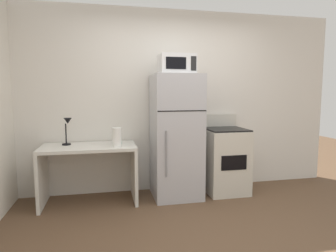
{
  "coord_description": "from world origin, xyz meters",
  "views": [
    {
      "loc": [
        -0.98,
        -2.52,
        1.43
      ],
      "look_at": [
        -0.19,
        1.1,
        1.0
      ],
      "focal_mm": 31.3,
      "sensor_mm": 36.0,
      "label": 1
    }
  ],
  "objects_px": {
    "desk": "(89,163)",
    "desk_lamp": "(67,127)",
    "paper_towel_roll": "(117,137)",
    "coffee_mug": "(118,141)",
    "oven_range": "(225,160)",
    "refrigerator": "(176,136)",
    "microwave": "(177,64)"
  },
  "relations": [
    {
      "from": "desk",
      "to": "desk_lamp",
      "type": "xyz_separation_m",
      "value": [
        -0.26,
        0.1,
        0.46
      ]
    },
    {
      "from": "paper_towel_roll",
      "to": "coffee_mug",
      "type": "xyz_separation_m",
      "value": [
        0.03,
        0.17,
        -0.07
      ]
    },
    {
      "from": "desk_lamp",
      "to": "coffee_mug",
      "type": "distance_m",
      "value": 0.68
    },
    {
      "from": "oven_range",
      "to": "paper_towel_roll",
      "type": "bearing_deg",
      "value": -173.38
    },
    {
      "from": "oven_range",
      "to": "desk_lamp",
      "type": "bearing_deg",
      "value": 177.95
    },
    {
      "from": "desk_lamp",
      "to": "refrigerator",
      "type": "bearing_deg",
      "value": -4.06
    },
    {
      "from": "microwave",
      "to": "desk_lamp",
      "type": "bearing_deg",
      "value": 175.09
    },
    {
      "from": "refrigerator",
      "to": "desk_lamp",
      "type": "bearing_deg",
      "value": 175.94
    },
    {
      "from": "microwave",
      "to": "oven_range",
      "type": "bearing_deg",
      "value": 3.52
    },
    {
      "from": "coffee_mug",
      "to": "oven_range",
      "type": "relative_size",
      "value": 0.09
    },
    {
      "from": "paper_towel_roll",
      "to": "coffee_mug",
      "type": "distance_m",
      "value": 0.19
    },
    {
      "from": "refrigerator",
      "to": "microwave",
      "type": "distance_m",
      "value": 0.96
    },
    {
      "from": "paper_towel_roll",
      "to": "microwave",
      "type": "xyz_separation_m",
      "value": [
        0.8,
        0.13,
        0.93
      ]
    },
    {
      "from": "coffee_mug",
      "to": "paper_towel_roll",
      "type": "bearing_deg",
      "value": -98.36
    },
    {
      "from": "coffee_mug",
      "to": "microwave",
      "type": "bearing_deg",
      "value": -3.06
    },
    {
      "from": "oven_range",
      "to": "microwave",
      "type": "bearing_deg",
      "value": -176.48
    },
    {
      "from": "desk",
      "to": "oven_range",
      "type": "relative_size",
      "value": 1.09
    },
    {
      "from": "desk_lamp",
      "to": "coffee_mug",
      "type": "height_order",
      "value": "desk_lamp"
    },
    {
      "from": "refrigerator",
      "to": "coffee_mug",
      "type": "bearing_deg",
      "value": 178.51
    },
    {
      "from": "refrigerator",
      "to": "microwave",
      "type": "xyz_separation_m",
      "value": [
        0.0,
        -0.02,
        0.96
      ]
    },
    {
      "from": "desk_lamp",
      "to": "paper_towel_roll",
      "type": "height_order",
      "value": "desk_lamp"
    },
    {
      "from": "refrigerator",
      "to": "oven_range",
      "type": "bearing_deg",
      "value": 1.86
    },
    {
      "from": "desk_lamp",
      "to": "paper_towel_roll",
      "type": "bearing_deg",
      "value": -22.42
    },
    {
      "from": "coffee_mug",
      "to": "microwave",
      "type": "xyz_separation_m",
      "value": [
        0.78,
        -0.04,
        1.0
      ]
    },
    {
      "from": "refrigerator",
      "to": "desk",
      "type": "bearing_deg",
      "value": 179.81
    },
    {
      "from": "refrigerator",
      "to": "microwave",
      "type": "height_order",
      "value": "microwave"
    },
    {
      "from": "desk",
      "to": "paper_towel_roll",
      "type": "bearing_deg",
      "value": -24.04
    },
    {
      "from": "microwave",
      "to": "oven_range",
      "type": "height_order",
      "value": "microwave"
    },
    {
      "from": "desk",
      "to": "coffee_mug",
      "type": "distance_m",
      "value": 0.47
    },
    {
      "from": "desk",
      "to": "coffee_mug",
      "type": "xyz_separation_m",
      "value": [
        0.38,
        0.02,
        0.27
      ]
    },
    {
      "from": "desk_lamp",
      "to": "microwave",
      "type": "bearing_deg",
      "value": -4.91
    },
    {
      "from": "microwave",
      "to": "oven_range",
      "type": "xyz_separation_m",
      "value": [
        0.73,
        0.04,
        -1.33
      ]
    }
  ]
}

